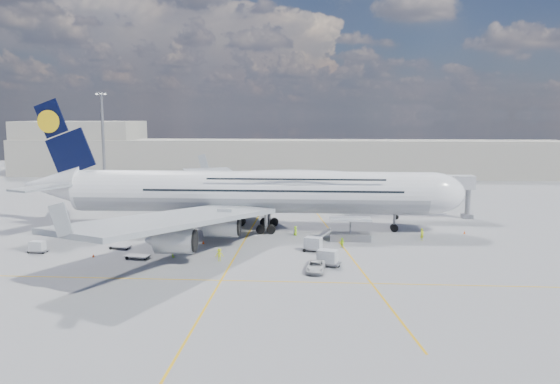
# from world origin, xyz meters

# --- Properties ---
(ground) EXTENTS (300.00, 300.00, 0.00)m
(ground) POSITION_xyz_m (0.00, 0.00, 0.00)
(ground) COLOR gray
(ground) RESTS_ON ground
(taxi_line_main) EXTENTS (0.25, 220.00, 0.01)m
(taxi_line_main) POSITION_xyz_m (0.00, 0.00, 0.01)
(taxi_line_main) COLOR #DDA10B
(taxi_line_main) RESTS_ON ground
(taxi_line_cross) EXTENTS (120.00, 0.25, 0.01)m
(taxi_line_cross) POSITION_xyz_m (0.00, -20.00, 0.01)
(taxi_line_cross) COLOR #DDA10B
(taxi_line_cross) RESTS_ON ground
(taxi_line_diag) EXTENTS (14.16, 99.06, 0.01)m
(taxi_line_diag) POSITION_xyz_m (14.00, 10.00, 0.01)
(taxi_line_diag) COLOR #DDA10B
(taxi_line_diag) RESTS_ON ground
(airliner) EXTENTS (77.26, 79.15, 23.71)m
(airliner) POSITION_xyz_m (0.26, 10.00, 6.87)
(airliner) COLOR white
(airliner) RESTS_ON ground
(jet_bridge) EXTENTS (18.80, 12.10, 8.50)m
(jet_bridge) POSITION_xyz_m (29.81, 20.94, 6.85)
(jet_bridge) COLOR #B7B7BC
(jet_bridge) RESTS_ON ground
(cargo_loader) EXTENTS (8.53, 3.20, 3.67)m
(cargo_loader) POSITION_xyz_m (16.82, 2.89, 1.25)
(cargo_loader) COLOR silver
(cargo_loader) RESTS_ON ground
(light_mast) EXTENTS (3.00, 0.70, 25.50)m
(light_mast) POSITION_xyz_m (-40.00, 45.00, 13.21)
(light_mast) COLOR gray
(light_mast) RESTS_ON ground
(terminal) EXTENTS (180.00, 16.00, 12.00)m
(terminal) POSITION_xyz_m (0.00, 95.00, 6.00)
(terminal) COLOR #B2AD9E
(terminal) RESTS_ON ground
(hangar) EXTENTS (40.00, 22.00, 18.00)m
(hangar) POSITION_xyz_m (-70.00, 100.00, 9.00)
(hangar) COLOR #B2AD9E
(hangar) RESTS_ON ground
(tree_line) EXTENTS (160.00, 6.00, 8.00)m
(tree_line) POSITION_xyz_m (40.00, 140.00, 4.00)
(tree_line) COLOR #193814
(tree_line) RESTS_ON ground
(dolly_row_a) EXTENTS (3.32, 2.22, 1.93)m
(dolly_row_a) POSITION_xyz_m (-13.85, 1.07, 1.04)
(dolly_row_a) COLOR gray
(dolly_row_a) RESTS_ON ground
(dolly_row_b) EXTENTS (3.36, 2.24, 0.45)m
(dolly_row_b) POSITION_xyz_m (-18.02, -5.18, 0.35)
(dolly_row_b) COLOR gray
(dolly_row_b) RESTS_ON ground
(dolly_row_c) EXTENTS (3.48, 2.25, 0.47)m
(dolly_row_c) POSITION_xyz_m (-13.51, -10.66, 0.37)
(dolly_row_c) COLOR gray
(dolly_row_c) RESTS_ON ground
(dolly_back) EXTENTS (2.86, 1.70, 1.73)m
(dolly_back) POSITION_xyz_m (-29.17, -8.45, 0.93)
(dolly_back) COLOR gray
(dolly_back) RESTS_ON ground
(dolly_nose_far) EXTENTS (3.86, 2.88, 2.18)m
(dolly_nose_far) POSITION_xyz_m (13.07, -12.65, 1.17)
(dolly_nose_far) COLOR gray
(dolly_nose_far) RESTS_ON ground
(dolly_nose_near) EXTENTS (3.68, 2.71, 2.09)m
(dolly_nose_near) POSITION_xyz_m (11.11, -4.74, 1.12)
(dolly_nose_near) COLOR gray
(dolly_nose_near) RESTS_ON ground
(baggage_tug) EXTENTS (2.52, 1.37, 1.51)m
(baggage_tug) POSITION_xyz_m (-10.97, -0.52, 0.67)
(baggage_tug) COLOR silver
(baggage_tug) RESTS_ON ground
(catering_truck_inner) EXTENTS (8.12, 4.74, 4.54)m
(catering_truck_inner) POSITION_xyz_m (-7.64, 31.12, 2.14)
(catering_truck_inner) COLOR gray
(catering_truck_inner) RESTS_ON ground
(catering_truck_outer) EXTENTS (6.92, 5.45, 3.80)m
(catering_truck_outer) POSITION_xyz_m (-22.86, 36.66, 1.77)
(catering_truck_outer) COLOR gray
(catering_truck_outer) RESTS_ON ground
(service_van) EXTENTS (2.67, 5.07, 1.36)m
(service_van) POSITION_xyz_m (11.49, -15.48, 0.68)
(service_van) COLOR silver
(service_van) RESTS_ON ground
(crew_nose) EXTENTS (0.86, 0.84, 1.99)m
(crew_nose) POSITION_xyz_m (28.55, 3.45, 1.00)
(crew_nose) COLOR #D1E718
(crew_nose) RESTS_ON ground
(crew_loader) EXTENTS (0.91, 0.82, 1.53)m
(crew_loader) POSITION_xyz_m (15.50, -2.44, 0.76)
(crew_loader) COLOR #BEFA1A
(crew_loader) RESTS_ON ground
(crew_wing) EXTENTS (0.57, 1.08, 1.75)m
(crew_wing) POSITION_xyz_m (-8.70, -9.68, 0.88)
(crew_wing) COLOR #B3FF1A
(crew_wing) RESTS_ON ground
(crew_van) EXTENTS (0.80, 0.93, 1.60)m
(crew_van) POSITION_xyz_m (8.05, 5.74, 0.80)
(crew_van) COLOR #B1FE1A
(crew_van) RESTS_ON ground
(crew_tug) EXTENTS (1.28, 0.90, 1.80)m
(crew_tug) POSITION_xyz_m (-1.76, -11.28, 0.90)
(crew_tug) COLOR #CCDB17
(crew_tug) RESTS_ON ground
(cone_nose) EXTENTS (0.42, 0.42, 0.53)m
(cone_nose) POSITION_xyz_m (36.71, 8.96, 0.26)
(cone_nose) COLOR #DA450B
(cone_nose) RESTS_ON ground
(cone_wing_left_inner) EXTENTS (0.44, 0.44, 0.56)m
(cone_wing_left_inner) POSITION_xyz_m (-14.90, 31.23, 0.27)
(cone_wing_left_inner) COLOR #DA450B
(cone_wing_left_inner) RESTS_ON ground
(cone_wing_left_outer) EXTENTS (0.42, 0.42, 0.53)m
(cone_wing_left_outer) POSITION_xyz_m (-12.69, 34.03, 0.25)
(cone_wing_left_outer) COLOR #DA450B
(cone_wing_left_outer) RESTS_ON ground
(cone_wing_right_inner) EXTENTS (0.41, 0.41, 0.53)m
(cone_wing_right_inner) POSITION_xyz_m (-6.13, -1.25, 0.25)
(cone_wing_right_inner) COLOR #DA450B
(cone_wing_right_inner) RESTS_ON ground
(cone_wing_right_outer) EXTENTS (0.38, 0.38, 0.48)m
(cone_wing_right_outer) POSITION_xyz_m (-20.04, -10.32, 0.23)
(cone_wing_right_outer) COLOR #DA450B
(cone_wing_right_outer) RESTS_ON ground
(cone_tail) EXTENTS (0.41, 0.41, 0.52)m
(cone_tail) POSITION_xyz_m (-29.64, 3.06, 0.25)
(cone_tail) COLOR #DA450B
(cone_tail) RESTS_ON ground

